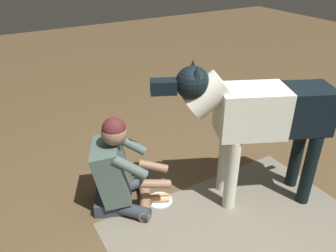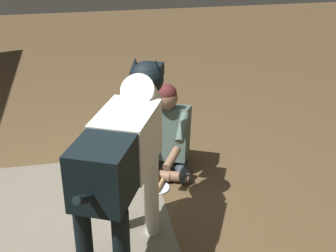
% 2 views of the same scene
% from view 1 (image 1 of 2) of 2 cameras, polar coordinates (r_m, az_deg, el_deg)
% --- Properties ---
extents(ground_plane, '(15.99, 15.99, 0.00)m').
position_cam_1_polar(ground_plane, '(2.91, 9.72, -16.66)').
color(ground_plane, brown).
extents(area_rug, '(2.02, 1.69, 0.01)m').
position_cam_1_polar(area_rug, '(2.82, 14.57, -19.13)').
color(area_rug, '#696455').
rests_on(area_rug, ground).
extents(person_sitting_on_floor, '(0.73, 0.62, 0.87)m').
position_cam_1_polar(person_sitting_on_floor, '(2.88, -8.52, -7.68)').
color(person_sitting_on_floor, '#2E373F').
rests_on(person_sitting_on_floor, ground).
extents(large_dog, '(1.53, 0.81, 1.29)m').
position_cam_1_polar(large_dog, '(2.79, 15.12, 1.78)').
color(large_dog, silver).
rests_on(large_dog, ground).
extents(hot_dog_on_plate, '(0.23, 0.23, 0.06)m').
position_cam_1_polar(hot_dog_on_plate, '(3.09, -1.42, -12.32)').
color(hot_dog_on_plate, silver).
rests_on(hot_dog_on_plate, ground).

